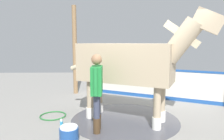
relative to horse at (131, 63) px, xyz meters
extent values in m
cube|color=gray|center=(0.19, 0.06, -1.40)|extent=(16.00, 16.00, 0.02)
cylinder|color=#4C4C54|center=(-0.12, 0.06, -1.39)|extent=(2.62, 2.62, 0.00)
cube|color=silver|center=(0.87, 2.07, -0.92)|extent=(4.31, 2.17, 0.95)
cube|color=#1E4C99|center=(0.87, 2.07, -0.41)|extent=(4.32, 2.19, 0.06)
cube|color=#1E4C99|center=(0.87, 2.07, -1.33)|extent=(4.32, 2.17, 0.12)
cylinder|color=olive|center=(-1.70, 2.76, 0.19)|extent=(0.16, 0.16, 3.15)
cube|color=tan|center=(-0.12, 0.06, 0.01)|extent=(2.36, 1.77, 0.89)
cylinder|color=tan|center=(0.74, -0.09, -0.91)|extent=(0.16, 0.16, 0.95)
cylinder|color=silver|center=(0.74, -0.09, -1.26)|extent=(0.20, 0.20, 0.27)
cylinder|color=tan|center=(0.52, -0.53, -0.91)|extent=(0.16, 0.16, 0.95)
cylinder|color=silver|center=(0.52, -0.53, -1.26)|extent=(0.20, 0.20, 0.27)
cylinder|color=tan|center=(-0.76, 0.65, -0.91)|extent=(0.16, 0.16, 0.95)
cylinder|color=silver|center=(-0.76, 0.65, -1.26)|extent=(0.20, 0.20, 0.27)
cylinder|color=tan|center=(-0.97, 0.21, -0.91)|extent=(0.16, 0.16, 0.95)
cylinder|color=silver|center=(-0.97, 0.21, -1.26)|extent=(0.20, 0.20, 0.27)
cylinder|color=tan|center=(1.00, -0.49, 0.52)|extent=(0.94, 0.74, 0.98)
cube|color=#C6B793|center=(1.00, -0.49, 0.65)|extent=(0.72, 0.39, 0.60)
cube|color=tan|center=(1.43, -0.71, 0.89)|extent=(0.71, 0.54, 0.56)
cylinder|color=#C6B793|center=(-1.19, 0.59, -0.09)|extent=(0.68, 0.42, 0.35)
cylinder|color=#47331E|center=(-0.77, -0.70, -1.23)|extent=(0.15, 0.15, 0.32)
cylinder|color=#383D51|center=(-0.77, -0.70, -0.82)|extent=(0.13, 0.13, 0.49)
cylinder|color=#47331E|center=(-0.76, -0.49, -1.23)|extent=(0.15, 0.15, 0.32)
cylinder|color=#383D51|center=(-0.76, -0.49, -0.82)|extent=(0.13, 0.13, 0.49)
cube|color=#1E7F38|center=(-0.77, -0.59, -0.29)|extent=(0.24, 0.48, 0.57)
cylinder|color=#1E7F38|center=(-0.78, -0.88, -0.28)|extent=(0.09, 0.09, 0.55)
cylinder|color=#1E7F38|center=(-0.76, -0.31, -0.28)|extent=(0.09, 0.09, 0.55)
sphere|color=#936B4C|center=(-0.77, -0.59, 0.13)|extent=(0.22, 0.22, 0.22)
cylinder|color=#1E478C|center=(-1.27, -1.13, -1.24)|extent=(0.35, 0.35, 0.30)
cylinder|color=white|center=(-1.27, -1.13, -1.07)|extent=(0.33, 0.33, 0.03)
cylinder|color=#3399CC|center=(-1.52, -0.60, -1.28)|extent=(0.06, 0.06, 0.23)
cylinder|color=white|center=(-1.52, -0.60, -1.14)|extent=(0.04, 0.04, 0.05)
torus|color=#267233|center=(-1.93, 0.32, -1.37)|extent=(0.66, 0.66, 0.03)
camera|label=1|loc=(-0.57, -4.86, 0.49)|focal=33.75mm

